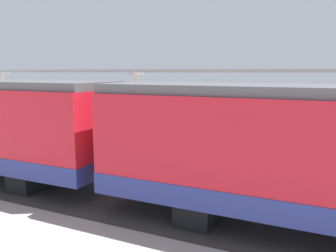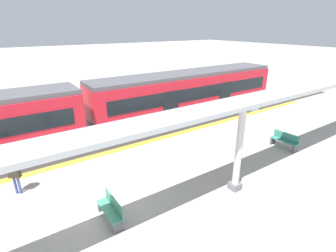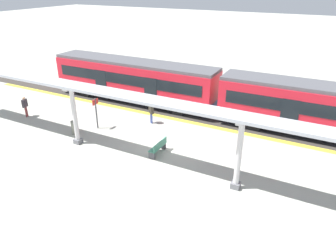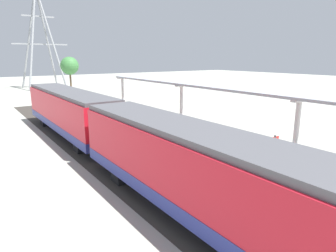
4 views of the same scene
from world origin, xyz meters
TOP-DOWN VIEW (x-y plane):
  - ground_plane at (0.00, 0.00)m, footprint 176.00×176.00m
  - tactile_edge_strip at (-3.20, 0.00)m, footprint 0.47×39.89m
  - trackbed at (-5.03, 0.00)m, footprint 3.20×51.89m
  - train_near_carriage at (-5.03, -5.96)m, footprint 2.65×14.31m
  - train_far_carriage at (-5.03, 8.93)m, footprint 2.65×14.31m
  - canopy_pillar_second at (2.98, -5.00)m, footprint 1.10×0.44m
  - canopy_pillar_third at (2.98, 5.19)m, footprint 1.10×0.44m
  - canopy_beam at (2.98, 0.02)m, footprint 1.20×32.25m
  - bench_near_end at (1.81, 0.17)m, footprint 1.50×0.44m
  - trash_bin at (2.00, -6.11)m, footprint 0.48×0.48m
  - platform_info_sign at (0.66, -5.31)m, footprint 0.56×0.10m
  - passenger_waiting_near_edge at (-1.80, -2.42)m, footprint 0.42×0.49m
  - passenger_by_the_benches at (1.51, -11.35)m, footprint 0.50×0.34m

SIDE VIEW (x-z plane):
  - ground_plane at x=0.00m, z-range 0.00..0.00m
  - trackbed at x=-5.03m, z-range 0.00..0.01m
  - tactile_edge_strip at x=-3.20m, z-range 0.00..0.01m
  - bench_near_end at x=1.81m, z-range 0.01..0.87m
  - trash_bin at x=2.00m, z-range 0.00..0.89m
  - passenger_waiting_near_edge at x=-1.80m, z-range 0.20..1.76m
  - passenger_by_the_benches at x=1.51m, z-range 0.20..1.79m
  - platform_info_sign at x=0.66m, z-range 0.23..2.43m
  - train_near_carriage at x=-5.03m, z-range 0.09..3.57m
  - train_far_carriage at x=-5.03m, z-range 0.09..3.57m
  - canopy_pillar_second at x=2.98m, z-range 0.03..3.77m
  - canopy_pillar_third at x=2.98m, z-range 0.03..3.77m
  - canopy_beam at x=2.98m, z-range 3.74..3.90m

